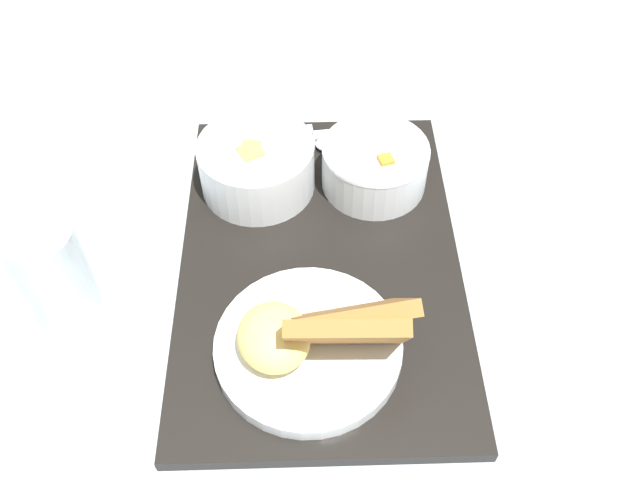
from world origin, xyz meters
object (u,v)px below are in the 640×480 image
at_px(bowl_salad, 375,163).
at_px(bowl_soup, 257,164).
at_px(glass_water, 54,275).
at_px(plate_main, 315,338).
at_px(knife, 309,134).
at_px(spoon, 320,144).

relative_size(bowl_salad, bowl_soup, 0.93).
height_order(bowl_salad, glass_water, glass_water).
bearing_deg(plate_main, bowl_salad, 155.58).
bearing_deg(glass_water, plate_main, 67.68).
bearing_deg(glass_water, bowl_salad, 108.64).
xyz_separation_m(bowl_salad, knife, (-0.09, -0.06, -0.03)).
bearing_deg(bowl_salad, knife, -144.28).
relative_size(bowl_salad, knife, 0.67).
distance_m(bowl_soup, spoon, 0.10).
bearing_deg(bowl_soup, plate_main, 8.76).
relative_size(knife, glass_water, 1.58).
bearing_deg(bowl_salad, plate_main, -24.42).
height_order(plate_main, knife, plate_main).
bearing_deg(spoon, bowl_salad, -44.79).
bearing_deg(glass_water, spoon, 122.59).
distance_m(bowl_soup, glass_water, 0.24).
relative_size(plate_main, glass_water, 1.62).
height_order(plate_main, spoon, plate_main).
relative_size(bowl_salad, plate_main, 0.65).
distance_m(bowl_soup, knife, 0.10).
bearing_deg(bowl_salad, bowl_soup, -96.35).
distance_m(plate_main, glass_water, 0.26).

